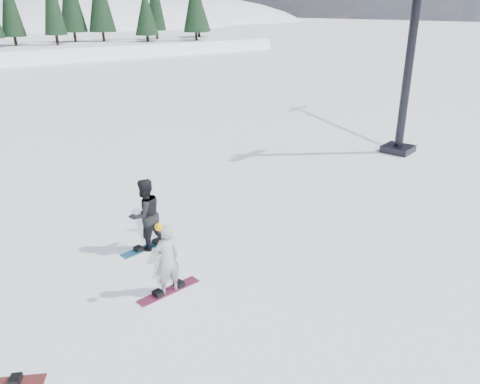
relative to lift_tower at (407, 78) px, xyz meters
name	(u,v)px	position (x,y,z in m)	size (l,w,h in m)	color
ground	(202,285)	(-12.59, -3.40, -3.18)	(420.00, 420.00, 0.00)	white
lift_tower	(407,78)	(0.00, 0.00, 0.00)	(2.16, 1.38, 7.82)	black
snowboarder_woman	(167,259)	(-13.32, -3.18, -2.35)	(0.60, 0.41, 1.79)	#AAA9AF
snowboarder_man	(145,215)	(-12.71, -1.06, -2.23)	(0.93, 0.72, 1.91)	black
snowboard_woman	(169,291)	(-13.31, -3.18, -3.17)	(1.50, 0.28, 0.03)	maroon
snowboard_man	(148,247)	(-12.71, -1.06, -3.17)	(1.50, 0.28, 0.03)	#1B6B98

